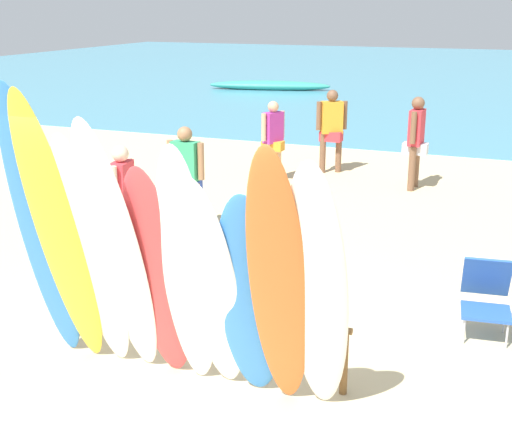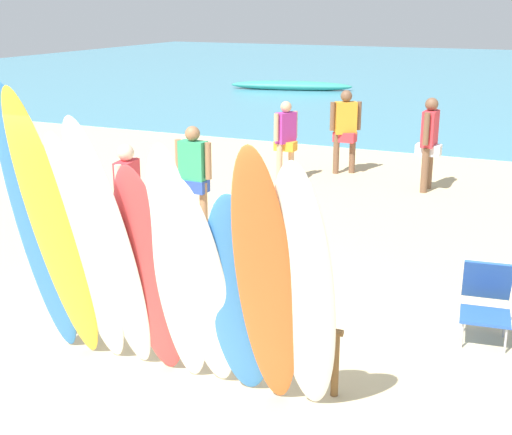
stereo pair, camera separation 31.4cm
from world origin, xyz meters
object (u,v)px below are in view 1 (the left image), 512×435
Objects in this scene: surfboard_white_6 at (211,288)px; beachgoer_midbeach at (416,136)px; surfboard_rack at (196,315)px; beachgoer_photographing at (331,125)px; beachgoer_by_water at (273,135)px; surfboard_blue_0 at (41,229)px; surfboard_white_2 at (93,257)px; surfboard_white_3 at (117,254)px; beachgoer_near_rack at (186,172)px; distant_boat at (269,86)px; surfboard_yellow_1 at (59,236)px; surfboard_blue_7 at (250,299)px; beach_chair_red at (486,294)px; beachgoer_strolling at (123,196)px; surfboard_red_4 at (158,276)px; surfboard_white_9 at (317,295)px; surfboard_white_5 at (187,271)px; surfboard_orange_8 at (278,286)px.

beachgoer_midbeach is (0.42, 8.04, -0.05)m from surfboard_white_6.
surfboard_rack is 8.35m from beachgoer_photographing.
surfboard_white_6 reaches higher than beachgoer_by_water.
surfboard_blue_0 is 0.58m from surfboard_white_2.
beachgoer_near_rack is at bearing 112.53° from surfboard_white_3.
distant_boat is (-5.91, 21.71, -1.22)m from surfboard_blue_0.
beachgoer_near_rack is at bearing -133.29° from beachgoer_photographing.
surfboard_yellow_1 reaches higher than beachgoer_midbeach.
surfboard_blue_0 reaches higher than beachgoer_by_water.
surfboard_blue_7 is 2.92m from beach_chair_red.
beachgoer_midbeach is at bearing -38.44° from beachgoer_strolling.
distant_boat is at bearing 107.07° from surfboard_red_4.
beachgoer_by_water reaches higher than beach_chair_red.
beachgoer_near_rack is (-3.32, 4.20, -0.24)m from surfboard_white_9.
distant_boat is at bearing 107.10° from surfboard_yellow_1.
surfboard_yellow_1 is 4.34m from beachgoer_near_rack.
beachgoer_near_rack reaches higher than distant_boat.
surfboard_white_5 is at bearing 171.80° from surfboard_white_9.
surfboard_blue_0 is at bearing -179.21° from surfboard_white_3.
beachgoer_photographing is at bearing 166.26° from beachgoer_by_water.
surfboard_blue_0 is at bearing 168.61° from beachgoer_midbeach.
surfboard_white_9 is 3.06× the size of beach_chair_red.
surfboard_rack is at bearing 121.07° from beachgoer_near_rack.
surfboard_red_4 is 0.85× the size of surfboard_orange_8.
surfboard_blue_7 is at bearing 43.96° from beachgoer_by_water.
beachgoer_by_water is 5.03m from beachgoer_strolling.
surfboard_blue_7 is at bearing -135.57° from beach_chair_red.
beachgoer_strolling is 1.47m from beachgoer_near_rack.
beach_chair_red is (1.79, 2.24, -0.57)m from surfboard_blue_7.
beachgoer_strolling is (-1.39, 2.70, -0.26)m from surfboard_white_2.
surfboard_white_3 is at bearing -158.19° from beachgoer_strolling.
surfboard_white_2 is 1.53× the size of beachgoer_strolling.
surfboard_orange_8 reaches higher than surfboard_white_6.
surfboard_yellow_1 is 22.67m from distant_boat.
distant_boat is (-5.26, 17.55, -0.77)m from beachgoer_near_rack.
beachgoer_photographing is at bearing 71.92° from beachgoer_midbeach.
surfboard_white_2 is at bearing 177.97° from surfboard_blue_7.
beachgoer_strolling is (-3.21, 2.81, -0.30)m from surfboard_orange_8.
beachgoer_photographing is at bearing 91.09° from surfboard_yellow_1.
beachgoer_midbeach is at bearing 78.49° from surfboard_yellow_1.
surfboard_white_9 reaches higher than beachgoer_by_water.
beachgoer_by_water is at bearing 90.71° from surfboard_blue_0.
surfboard_rack is at bearing -71.20° from distant_boat.
surfboard_red_4 is (-0.14, -0.45, 0.55)m from surfboard_rack.
beach_chair_red reaches higher than surfboard_rack.
beach_chair_red is at bearing 39.03° from surfboard_red_4.
distant_boat is at bearing 104.80° from surfboard_blue_7.
beachgoer_photographing is (-1.75, 8.72, -0.01)m from surfboard_blue_7.
surfboard_white_3 is at bearing 174.26° from beachgoer_midbeach.
surfboard_blue_0 is at bearing -123.67° from beachgoer_photographing.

